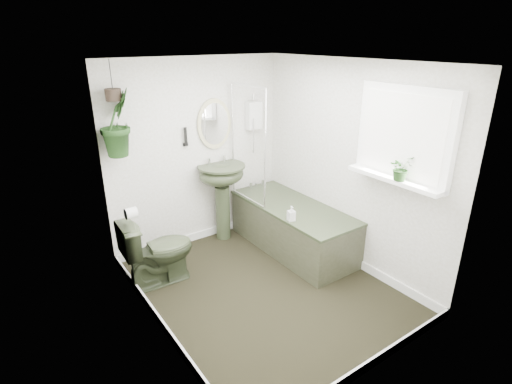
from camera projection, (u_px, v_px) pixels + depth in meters
floor at (264, 288)px, 4.26m from camera, size 2.30×2.80×0.02m
ceiling at (266, 60)px, 3.41m from camera, size 2.30×2.80×0.02m
wall_back at (197, 154)px, 4.91m from camera, size 2.30×0.02×2.30m
wall_front at (385, 246)px, 2.76m from camera, size 2.30×0.02×2.30m
wall_left at (149, 216)px, 3.22m from camera, size 0.02×2.80×2.30m
wall_right at (349, 166)px, 4.46m from camera, size 0.02×2.80×2.30m
skirting at (264, 284)px, 4.24m from camera, size 2.30×2.80×0.10m
bathtub at (292, 227)px, 4.96m from camera, size 0.72×1.72×0.58m
bath_screen at (248, 145)px, 4.80m from camera, size 0.04×0.72×1.40m
shower_box at (254, 115)px, 5.14m from camera, size 0.20×0.10×0.35m
oval_mirror at (215, 124)px, 4.88m from camera, size 0.46×0.03×0.62m
wall_sconce at (186, 137)px, 4.70m from camera, size 0.04×0.04×0.22m
toilet_roll_holder at (131, 213)px, 3.88m from camera, size 0.11×0.11×0.11m
window_recess at (404, 135)px, 3.70m from camera, size 0.08×1.00×0.90m
window_sill at (394, 179)px, 3.82m from camera, size 0.18×1.00×0.04m
window_blinds at (401, 135)px, 3.68m from camera, size 0.01×0.86×0.76m
toilet at (158, 250)px, 4.24m from camera, size 0.76×0.45×0.76m
pedestal_sink at (223, 202)px, 5.14m from camera, size 0.69×0.62×1.02m
sill_plant at (401, 168)px, 3.68m from camera, size 0.22×0.20×0.24m
hanging_plant at (117, 123)px, 4.08m from camera, size 0.49×0.48×0.69m
soap_bottle at (291, 213)px, 4.43m from camera, size 0.09×0.09×0.17m
hanging_pot at (113, 95)px, 3.98m from camera, size 0.16×0.16×0.12m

